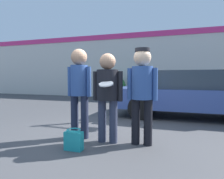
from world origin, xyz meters
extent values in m
plane|color=#3F3F42|center=(0.00, 0.00, 0.00)|extent=(56.00, 56.00, 0.00)
cube|color=silver|center=(0.00, 7.84, 1.88)|extent=(24.00, 0.18, 3.75)
cube|color=#E0337A|center=(0.00, 7.73, 3.60)|extent=(24.00, 0.04, 0.30)
cylinder|color=#1E2338|center=(-0.69, -0.12, 0.42)|extent=(0.15, 0.15, 0.84)
cylinder|color=#1E2338|center=(-0.47, -0.12, 0.42)|extent=(0.15, 0.15, 0.84)
cylinder|color=#2D4C8C|center=(-0.58, -0.12, 1.13)|extent=(0.33, 0.33, 0.59)
cylinder|color=#2D4C8C|center=(-0.78, -0.12, 1.11)|extent=(0.09, 0.09, 0.58)
cylinder|color=#2D4C8C|center=(-0.37, -0.12, 1.11)|extent=(0.09, 0.09, 0.58)
sphere|color=tan|center=(-0.58, -0.12, 1.59)|extent=(0.31, 0.31, 0.31)
cylinder|color=#2D3347|center=(-0.07, -0.20, 0.39)|extent=(0.15, 0.15, 0.78)
cylinder|color=#2D3347|center=(0.15, -0.20, 0.39)|extent=(0.15, 0.15, 0.78)
cylinder|color=black|center=(0.04, -0.20, 1.06)|extent=(0.40, 0.40, 0.55)
cylinder|color=black|center=(-0.20, -0.20, 1.04)|extent=(0.09, 0.09, 0.54)
cylinder|color=black|center=(0.28, -0.20, 1.04)|extent=(0.09, 0.09, 0.54)
sphere|color=tan|center=(0.04, -0.20, 1.48)|extent=(0.29, 0.29, 0.29)
cylinder|color=white|center=(0.11, -0.47, 1.09)|extent=(0.25, 0.24, 0.10)
cylinder|color=black|center=(0.55, -0.13, 0.41)|extent=(0.15, 0.15, 0.81)
cylinder|color=black|center=(0.77, -0.13, 0.41)|extent=(0.15, 0.15, 0.81)
cylinder|color=#2D4C8C|center=(0.66, -0.13, 1.10)|extent=(0.37, 0.37, 0.58)
cylinder|color=#2D4C8C|center=(0.44, -0.13, 1.08)|extent=(0.09, 0.09, 0.56)
cylinder|color=#2D4C8C|center=(0.88, -0.13, 1.08)|extent=(0.09, 0.09, 0.56)
sphere|color=#DBB28E|center=(0.66, -0.13, 1.54)|extent=(0.30, 0.30, 0.30)
cylinder|color=black|center=(0.66, -0.13, 1.67)|extent=(0.26, 0.26, 0.06)
cube|color=#334784|center=(1.62, 2.83, 0.58)|extent=(4.44, 1.95, 0.58)
cube|color=#28333D|center=(1.53, 2.83, 1.13)|extent=(2.31, 1.68, 0.52)
cylinder|color=black|center=(0.24, 3.70, 0.34)|extent=(0.67, 0.22, 0.67)
cylinder|color=black|center=(0.24, 1.95, 0.34)|extent=(0.67, 0.22, 0.67)
sphere|color=#2D6B33|center=(-2.16, 7.01, 0.65)|extent=(1.30, 1.30, 1.30)
cube|color=teal|center=(-0.35, -0.76, 0.15)|extent=(0.30, 0.14, 0.31)
torus|color=teal|center=(-0.35, -0.76, 0.34)|extent=(0.23, 0.23, 0.02)
camera|label=1|loc=(1.27, -3.61, 1.20)|focal=32.00mm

